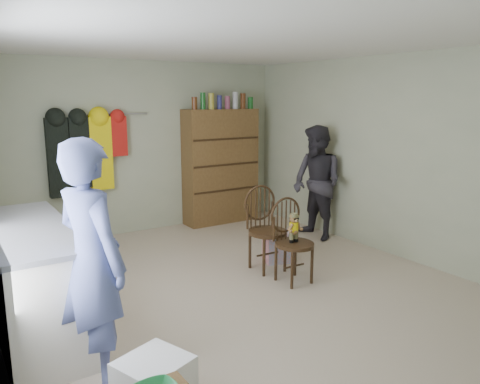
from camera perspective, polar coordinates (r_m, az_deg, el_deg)
ground_plane at (r=5.15m, az=-1.14°, el=-11.11°), size 5.00×5.00×0.00m
room_walls at (r=5.23m, az=-4.32°, el=7.07°), size 5.00×5.00×5.00m
counter at (r=4.34m, az=-23.91°, el=-9.80°), size 0.64×1.86×0.94m
chair_front at (r=5.09m, az=6.32°, el=-5.28°), size 0.41×0.41×0.92m
chair_far at (r=5.43m, az=3.06°, el=-4.05°), size 0.45×0.45×0.98m
striped_bag at (r=5.78m, az=4.74°, el=-6.66°), size 0.41×0.36×0.37m
person_left at (r=3.39m, az=-17.58°, el=-8.25°), size 0.58×0.72×1.72m
person_right at (r=6.64m, az=9.36°, el=1.11°), size 0.61×0.78×1.60m
dresser at (r=7.44m, az=-2.36°, el=3.24°), size 1.20×0.39×2.06m
coat_rack at (r=6.67m, az=-18.34°, el=4.64°), size 1.42×0.12×1.09m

